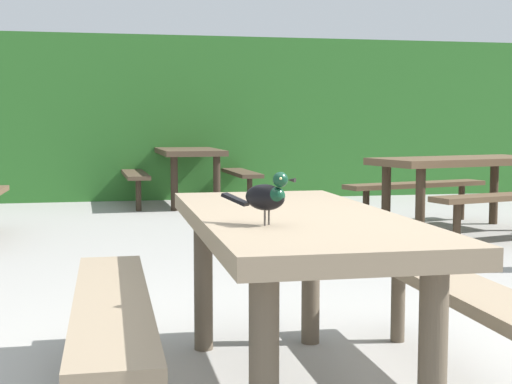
{
  "coord_description": "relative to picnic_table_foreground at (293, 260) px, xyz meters",
  "views": [
    {
      "loc": [
        -0.85,
        -2.66,
        1.09
      ],
      "look_at": [
        -0.3,
        -0.04,
        0.84
      ],
      "focal_mm": 52.46,
      "sensor_mm": 36.0,
      "label": 1
    }
  ],
  "objects": [
    {
      "name": "picnic_table_far_centre",
      "position": [
        2.77,
        4.05,
        0.0
      ],
      "size": [
        2.07,
        2.05,
        0.74
      ],
      "color": "brown",
      "rests_on": "ground"
    },
    {
      "name": "picnic_table_mid_right",
      "position": [
        0.41,
        7.09,
        0.0
      ],
      "size": [
        1.72,
        1.82,
        0.74
      ],
      "color": "#473828",
      "rests_on": "ground"
    },
    {
      "name": "hedge_wall",
      "position": [
        0.12,
        8.84,
        0.59
      ],
      "size": [
        28.0,
        2.38,
        2.29
      ],
      "primitive_type": "cube",
      "color": "#2D6B28",
      "rests_on": "ground"
    },
    {
      "name": "picnic_table_foreground",
      "position": [
        0.0,
        0.0,
        0.0
      ],
      "size": [
        1.69,
        1.81,
        0.74
      ],
      "color": "#84725B",
      "rests_on": "ground"
    },
    {
      "name": "bird_grackle",
      "position": [
        -0.18,
        -0.32,
        0.29
      ],
      "size": [
        0.23,
        0.21,
        0.18
      ],
      "color": "black",
      "rests_on": "picnic_table_foreground"
    }
  ]
}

